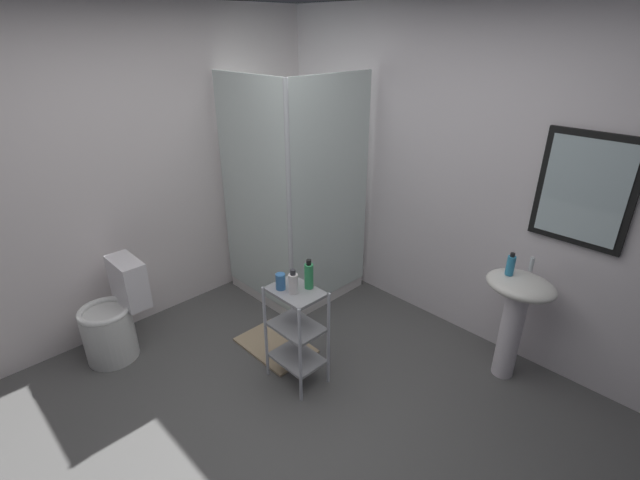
{
  "coord_description": "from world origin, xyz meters",
  "views": [
    {
      "loc": [
        1.62,
        -1.25,
        2.3
      ],
      "look_at": [
        -0.31,
        0.63,
        1.03
      ],
      "focal_mm": 25.34,
      "sensor_mm": 36.0,
      "label": 1
    }
  ],
  "objects_px": {
    "hand_soap_bottle": "(511,265)",
    "rinse_cup": "(281,281)",
    "body_wash_bottle_green": "(309,275)",
    "shower_stall": "(295,249)",
    "lotion_bottle_white": "(293,283)",
    "toilet": "(114,319)",
    "bath_mat": "(275,345)",
    "storage_cart": "(297,328)",
    "pedestal_sink": "(516,306)"
  },
  "relations": [
    {
      "from": "shower_stall",
      "to": "rinse_cup",
      "type": "relative_size",
      "value": 18.24
    },
    {
      "from": "shower_stall",
      "to": "bath_mat",
      "type": "bearing_deg",
      "value": -53.09
    },
    {
      "from": "body_wash_bottle_green",
      "to": "rinse_cup",
      "type": "xyz_separation_m",
      "value": [
        -0.12,
        -0.14,
        -0.04
      ]
    },
    {
      "from": "hand_soap_bottle",
      "to": "bath_mat",
      "type": "distance_m",
      "value": 1.86
    },
    {
      "from": "hand_soap_bottle",
      "to": "rinse_cup",
      "type": "bearing_deg",
      "value": -131.75
    },
    {
      "from": "hand_soap_bottle",
      "to": "body_wash_bottle_green",
      "type": "xyz_separation_m",
      "value": [
        -0.89,
        -0.99,
        -0.05
      ]
    },
    {
      "from": "shower_stall",
      "to": "pedestal_sink",
      "type": "distance_m",
      "value": 1.93
    },
    {
      "from": "lotion_bottle_white",
      "to": "rinse_cup",
      "type": "relative_size",
      "value": 1.54
    },
    {
      "from": "pedestal_sink",
      "to": "hand_soap_bottle",
      "type": "distance_m",
      "value": 0.31
    },
    {
      "from": "shower_stall",
      "to": "storage_cart",
      "type": "distance_m",
      "value": 1.18
    },
    {
      "from": "shower_stall",
      "to": "toilet",
      "type": "bearing_deg",
      "value": -100.03
    },
    {
      "from": "storage_cart",
      "to": "bath_mat",
      "type": "bearing_deg",
      "value": 164.31
    },
    {
      "from": "rinse_cup",
      "to": "bath_mat",
      "type": "relative_size",
      "value": 0.18
    },
    {
      "from": "body_wash_bottle_green",
      "to": "shower_stall",
      "type": "bearing_deg",
      "value": 143.43
    },
    {
      "from": "rinse_cup",
      "to": "bath_mat",
      "type": "bearing_deg",
      "value": 151.83
    },
    {
      "from": "shower_stall",
      "to": "pedestal_sink",
      "type": "xyz_separation_m",
      "value": [
        1.9,
        0.34,
        0.12
      ]
    },
    {
      "from": "body_wash_bottle_green",
      "to": "toilet",
      "type": "bearing_deg",
      "value": -143.63
    },
    {
      "from": "storage_cart",
      "to": "hand_soap_bottle",
      "type": "height_order",
      "value": "hand_soap_bottle"
    },
    {
      "from": "toilet",
      "to": "lotion_bottle_white",
      "type": "distance_m",
      "value": 1.5
    },
    {
      "from": "toilet",
      "to": "hand_soap_bottle",
      "type": "bearing_deg",
      "value": 41.86
    },
    {
      "from": "bath_mat",
      "to": "shower_stall",
      "type": "bearing_deg",
      "value": 126.91
    },
    {
      "from": "rinse_cup",
      "to": "body_wash_bottle_green",
      "type": "bearing_deg",
      "value": 49.85
    },
    {
      "from": "shower_stall",
      "to": "bath_mat",
      "type": "distance_m",
      "value": 0.95
    },
    {
      "from": "shower_stall",
      "to": "body_wash_bottle_green",
      "type": "relative_size",
      "value": 9.65
    },
    {
      "from": "shower_stall",
      "to": "bath_mat",
      "type": "relative_size",
      "value": 3.33
    },
    {
      "from": "storage_cart",
      "to": "body_wash_bottle_green",
      "type": "bearing_deg",
      "value": 67.51
    },
    {
      "from": "storage_cart",
      "to": "pedestal_sink",
      "type": "bearing_deg",
      "value": 47.79
    },
    {
      "from": "toilet",
      "to": "lotion_bottle_white",
      "type": "height_order",
      "value": "lotion_bottle_white"
    },
    {
      "from": "body_wash_bottle_green",
      "to": "rinse_cup",
      "type": "height_order",
      "value": "body_wash_bottle_green"
    },
    {
      "from": "hand_soap_bottle",
      "to": "bath_mat",
      "type": "bearing_deg",
      "value": -143.69
    },
    {
      "from": "shower_stall",
      "to": "hand_soap_bottle",
      "type": "xyz_separation_m",
      "value": [
        1.82,
        0.3,
        0.42
      ]
    },
    {
      "from": "storage_cart",
      "to": "shower_stall",
      "type": "bearing_deg",
      "value": 138.97
    },
    {
      "from": "toilet",
      "to": "hand_soap_bottle",
      "type": "height_order",
      "value": "hand_soap_bottle"
    },
    {
      "from": "hand_soap_bottle",
      "to": "bath_mat",
      "type": "height_order",
      "value": "hand_soap_bottle"
    },
    {
      "from": "shower_stall",
      "to": "storage_cart",
      "type": "xyz_separation_m",
      "value": [
        0.89,
        -0.78,
        -0.03
      ]
    },
    {
      "from": "storage_cart",
      "to": "hand_soap_bottle",
      "type": "distance_m",
      "value": 1.49
    },
    {
      "from": "bath_mat",
      "to": "storage_cart",
      "type": "bearing_deg",
      "value": -15.69
    },
    {
      "from": "toilet",
      "to": "body_wash_bottle_green",
      "type": "bearing_deg",
      "value": 36.37
    },
    {
      "from": "pedestal_sink",
      "to": "body_wash_bottle_green",
      "type": "relative_size",
      "value": 3.91
    },
    {
      "from": "shower_stall",
      "to": "rinse_cup",
      "type": "distance_m",
      "value": 1.2
    },
    {
      "from": "storage_cart",
      "to": "lotion_bottle_white",
      "type": "height_order",
      "value": "lotion_bottle_white"
    },
    {
      "from": "shower_stall",
      "to": "toilet",
      "type": "distance_m",
      "value": 1.61
    },
    {
      "from": "body_wash_bottle_green",
      "to": "lotion_bottle_white",
      "type": "bearing_deg",
      "value": -102.25
    },
    {
      "from": "pedestal_sink",
      "to": "rinse_cup",
      "type": "height_order",
      "value": "rinse_cup"
    },
    {
      "from": "storage_cart",
      "to": "rinse_cup",
      "type": "xyz_separation_m",
      "value": [
        -0.08,
        -0.05,
        0.36
      ]
    },
    {
      "from": "lotion_bottle_white",
      "to": "body_wash_bottle_green",
      "type": "height_order",
      "value": "body_wash_bottle_green"
    },
    {
      "from": "shower_stall",
      "to": "lotion_bottle_white",
      "type": "relative_size",
      "value": 11.82
    },
    {
      "from": "shower_stall",
      "to": "hand_soap_bottle",
      "type": "bearing_deg",
      "value": 9.51
    },
    {
      "from": "toilet",
      "to": "rinse_cup",
      "type": "bearing_deg",
      "value": 34.48
    },
    {
      "from": "hand_soap_bottle",
      "to": "lotion_bottle_white",
      "type": "xyz_separation_m",
      "value": [
        -0.92,
        -1.11,
        -0.07
      ]
    }
  ]
}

